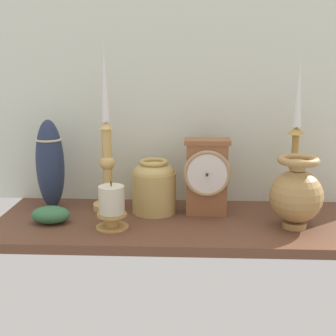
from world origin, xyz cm
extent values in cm
cube|color=brown|center=(0.00, 0.00, -1.20)|extent=(100.00, 36.00, 2.40)
cube|color=silver|center=(0.00, 18.50, 32.50)|extent=(120.00, 2.00, 65.00)
cube|color=brown|center=(5.05, 5.81, 9.69)|extent=(10.83, 5.96, 19.38)
cube|color=brown|center=(5.05, 5.81, 19.98)|extent=(12.13, 6.68, 1.20)
torus|color=tan|center=(5.05, 2.43, 12.04)|extent=(12.53, 1.14, 12.53)
cylinder|color=silver|center=(5.05, 2.33, 12.04)|extent=(10.48, 0.40, 10.48)
cube|color=black|center=(5.05, 2.03, 12.04)|extent=(0.91, 4.02, 0.30)
cylinder|color=#B3883F|center=(28.83, 8.87, 0.90)|extent=(8.97, 8.97, 1.80)
cylinder|color=#B3883F|center=(28.83, 8.87, 11.69)|extent=(1.86, 1.86, 19.79)
sphere|color=#B3883F|center=(28.83, 8.87, 12.68)|extent=(2.98, 2.98, 2.98)
cone|color=#B3883F|center=(28.83, 8.87, 22.59)|extent=(4.76, 4.76, 2.00)
cone|color=white|center=(28.83, 8.87, 32.54)|extent=(2.36, 2.36, 17.92)
cylinder|color=tan|center=(-22.14, 8.01, 0.90)|extent=(8.56, 8.56, 1.80)
cylinder|color=tan|center=(-22.14, 8.01, 12.31)|extent=(2.66, 2.66, 21.03)
sphere|color=tan|center=(-22.14, 8.01, 13.37)|extent=(4.26, 4.26, 4.26)
cone|color=tan|center=(-22.14, 8.01, 23.83)|extent=(3.80, 3.80, 2.00)
cone|color=white|center=(-22.14, 8.01, 35.28)|extent=(2.15, 2.15, 20.90)
cylinder|color=#A77F48|center=(26.78, -4.17, 0.80)|extent=(5.90, 5.90, 1.60)
sphere|color=#A77F48|center=(26.78, -4.17, 8.16)|extent=(13.11, 13.11, 13.11)
cylinder|color=#A77F48|center=(26.78, -4.17, 15.97)|extent=(3.67, 3.67, 2.51)
torus|color=#A77F48|center=(26.78, -4.17, 17.23)|extent=(10.05, 10.05, 1.81)
cylinder|color=tan|center=(-9.17, 6.27, 5.63)|extent=(11.95, 11.95, 11.25)
ellipsoid|color=tan|center=(-9.17, 6.27, 11.25)|extent=(11.35, 11.35, 5.67)
torus|color=tan|center=(-9.17, 6.27, 14.09)|extent=(7.75, 7.75, 1.18)
cylinder|color=#B68A48|center=(-18.75, -6.39, 1.72)|extent=(3.29, 3.29, 3.44)
cylinder|color=#B68A48|center=(-18.75, -6.39, 0.40)|extent=(8.22, 8.22, 0.80)
cylinder|color=#B68A48|center=(-18.75, -6.39, 3.44)|extent=(7.40, 7.40, 0.60)
cylinder|color=beige|center=(-18.75, -6.39, 7.31)|extent=(6.39, 6.39, 6.94)
cylinder|color=black|center=(-18.75, -6.39, 11.39)|extent=(0.30, 0.30, 1.20)
ellipsoid|color=#242E4A|center=(-38.28, 8.76, 12.57)|extent=(7.77, 7.77, 25.14)
torus|color=#CCB78C|center=(-38.28, 8.76, 19.61)|extent=(7.20, 7.20, 0.60)
ellipsoid|color=#356B42|center=(-35.04, -3.65, 2.21)|extent=(10.00, 7.00, 4.42)
camera|label=1|loc=(0.35, -113.65, 40.96)|focal=48.96mm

